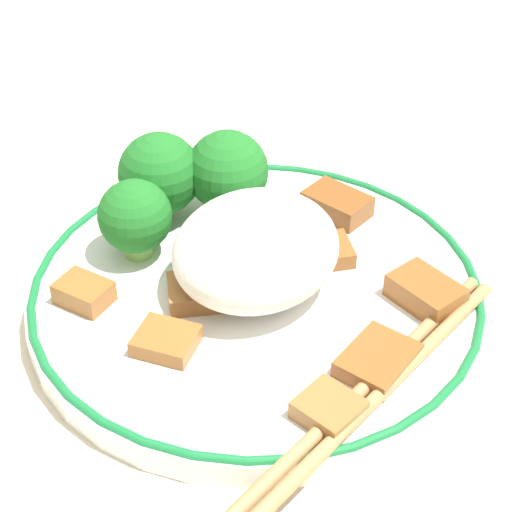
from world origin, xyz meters
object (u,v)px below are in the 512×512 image
chopsticks (373,390)px  broccoli_back_left (228,172)px  broccoli_back_right (135,217)px  plate (256,293)px  broccoli_back_center (160,174)px

chopsticks → broccoli_back_left: bearing=151.3°
broccoli_back_right → chopsticks: 0.17m
plate → broccoli_back_right: (-0.07, -0.02, 0.03)m
plate → broccoli_back_right: broccoli_back_right is taller
broccoli_back_right → chopsticks: bearing=-6.2°
broccoli_back_left → broccoli_back_right: 0.06m
broccoli_back_left → plate: bearing=-40.5°
broccoli_back_right → chopsticks: size_ratio=0.23×
broccoli_back_center → chopsticks: broccoli_back_center is taller
broccoli_back_left → broccoli_back_center: same height
plate → broccoli_back_center: broccoli_back_center is taller
broccoli_back_center → broccoli_back_right: (0.01, -0.04, -0.00)m
plate → chopsticks: chopsticks is taller
broccoli_back_center → chopsticks: 0.19m
plate → broccoli_back_center: 0.09m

